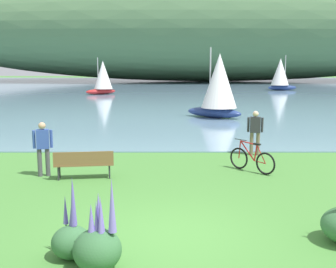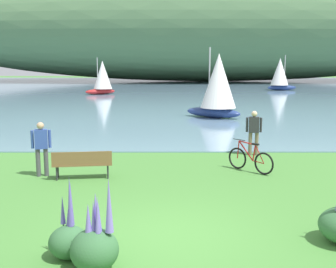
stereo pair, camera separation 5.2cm
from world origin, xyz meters
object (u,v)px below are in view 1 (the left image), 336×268
sailboat_toward_hillside (102,77)px  park_bench_near_camera (83,162)px  sailboat_nearest_to_shore (218,85)px  sailboat_mid_bay (280,74)px  bicycle_leaning_near_bench (251,160)px  person_on_the_grass (42,145)px  person_at_shoreline (255,130)px

sailboat_toward_hillside → park_bench_near_camera: bearing=-82.5°
sailboat_nearest_to_shore → park_bench_near_camera: bearing=-112.0°
sailboat_mid_bay → sailboat_toward_hillside: sailboat_mid_bay is taller
bicycle_leaning_near_bench → sailboat_nearest_to_shore: bearing=88.1°
sailboat_mid_bay → sailboat_toward_hillside: 22.03m
park_bench_near_camera → sailboat_mid_bay: size_ratio=0.43×
person_on_the_grass → sailboat_mid_bay: (17.83, 40.49, 1.09)m
bicycle_leaning_near_bench → person_on_the_grass: bearing=-175.2°
person_on_the_grass → sailboat_toward_hillside: size_ratio=0.43×
sailboat_toward_hillside → person_on_the_grass: bearing=-84.6°
park_bench_near_camera → bicycle_leaning_near_bench: bearing=9.5°
park_bench_near_camera → bicycle_leaning_near_bench: 5.38m
sailboat_nearest_to_shore → sailboat_mid_bay: 28.73m
person_at_shoreline → person_on_the_grass: (-7.22, -3.07, 0.00)m
sailboat_nearest_to_shore → person_on_the_grass: bearing=-117.0°
bicycle_leaning_near_bench → sailboat_toward_hillside: 34.86m
park_bench_near_camera → person_at_shoreline: bearing=30.0°
sailboat_mid_bay → sailboat_nearest_to_shore: bearing=-112.0°
park_bench_near_camera → sailboat_mid_bay: sailboat_mid_bay is taller
park_bench_near_camera → sailboat_mid_bay: (16.50, 40.82, 1.55)m
bicycle_leaning_near_bench → person_at_shoreline: size_ratio=0.78×
bicycle_leaning_near_bench → person_at_shoreline: bearing=76.7°
bicycle_leaning_near_bench → sailboat_nearest_to_shore: size_ratio=0.30×
sailboat_nearest_to_shore → sailboat_mid_bay: size_ratio=1.02×
sailboat_toward_hillside → sailboat_mid_bay: bearing=17.2°
person_on_the_grass → sailboat_mid_bay: size_ratio=0.40×
person_at_shoreline → person_on_the_grass: same height
person_on_the_grass → park_bench_near_camera: bearing=-14.1°
sailboat_toward_hillside → bicycle_leaning_near_bench: bearing=-73.6°
sailboat_nearest_to_shore → sailboat_toward_hillside: size_ratio=1.11×
person_at_shoreline → sailboat_toward_hillside: (-10.44, 30.90, 0.93)m
person_at_shoreline → sailboat_nearest_to_shore: size_ratio=0.39×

